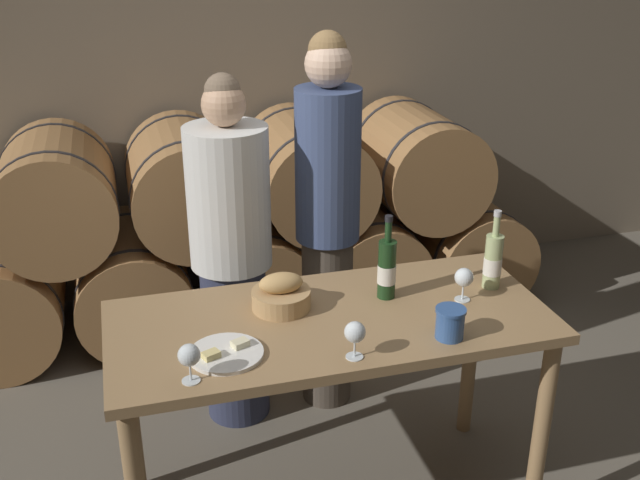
{
  "coord_description": "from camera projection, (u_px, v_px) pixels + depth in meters",
  "views": [
    {
      "loc": [
        -0.69,
        -2.31,
        2.25
      ],
      "look_at": [
        0.0,
        0.14,
        1.13
      ],
      "focal_mm": 42.0,
      "sensor_mm": 36.0,
      "label": 1
    }
  ],
  "objects": [
    {
      "name": "wine_glass_left",
      "position": [
        354.0,
        333.0,
        2.47
      ],
      "size": [
        0.07,
        0.07,
        0.13
      ],
      "color": "white",
      "rests_on": "tasting_table"
    },
    {
      "name": "cheese_plate",
      "position": [
        226.0,
        353.0,
        2.51
      ],
      "size": [
        0.25,
        0.25,
        0.04
      ],
      "color": "white",
      "rests_on": "tasting_table"
    },
    {
      "name": "wine_glass_far_left",
      "position": [
        189.0,
        356.0,
        2.34
      ],
      "size": [
        0.07,
        0.07,
        0.13
      ],
      "color": "white",
      "rests_on": "tasting_table"
    },
    {
      "name": "tasting_table",
      "position": [
        330.0,
        345.0,
        2.8
      ],
      "size": [
        1.63,
        0.72,
        0.88
      ],
      "color": "#99754C",
      "rests_on": "ground_plane"
    },
    {
      "name": "person_right",
      "position": [
        328.0,
        223.0,
        3.42
      ],
      "size": [
        0.29,
        0.29,
        1.8
      ],
      "color": "#4C4238",
      "rests_on": "ground_plane"
    },
    {
      "name": "stone_wall_back",
      "position": [
        225.0,
        33.0,
        4.4
      ],
      "size": [
        10.0,
        0.12,
        3.2
      ],
      "color": "gray",
      "rests_on": "ground_plane"
    },
    {
      "name": "wine_glass_center",
      "position": [
        464.0,
        278.0,
        2.84
      ],
      "size": [
        0.07,
        0.07,
        0.13
      ],
      "color": "white",
      "rests_on": "tasting_table"
    },
    {
      "name": "blue_crock",
      "position": [
        450.0,
        322.0,
        2.6
      ],
      "size": [
        0.11,
        0.11,
        0.11
      ],
      "color": "#335693",
      "rests_on": "tasting_table"
    },
    {
      "name": "bread_basket",
      "position": [
        281.0,
        295.0,
        2.8
      ],
      "size": [
        0.22,
        0.22,
        0.14
      ],
      "color": "tan",
      "rests_on": "tasting_table"
    },
    {
      "name": "wine_bottle_red",
      "position": [
        387.0,
        269.0,
        2.85
      ],
      "size": [
        0.07,
        0.07,
        0.34
      ],
      "color": "#193819",
      "rests_on": "tasting_table"
    },
    {
      "name": "wine_bottle_white",
      "position": [
        493.0,
        261.0,
        2.93
      ],
      "size": [
        0.07,
        0.07,
        0.32
      ],
      "color": "#ADBC7F",
      "rests_on": "tasting_table"
    },
    {
      "name": "barrel_stack",
      "position": [
        249.0,
        229.0,
        4.34
      ],
      "size": [
        3.38,
        0.84,
        1.2
      ],
      "color": "#9E7042",
      "rests_on": "ground_plane"
    },
    {
      "name": "person_left",
      "position": [
        231.0,
        256.0,
        3.36
      ],
      "size": [
        0.36,
        0.36,
        1.65
      ],
      "color": "#2D334C",
      "rests_on": "ground_plane"
    }
  ]
}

